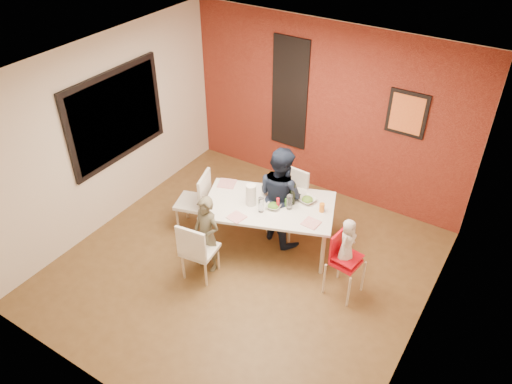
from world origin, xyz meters
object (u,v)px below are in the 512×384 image
Objects in this scene: child_near at (207,234)px; paper_towel_roll at (251,195)px; chair_near at (196,249)px; dining_table at (269,208)px; toddler at (347,241)px; wine_bottle at (292,194)px; high_chair at (343,259)px; chair_far at (289,198)px; child_far at (281,195)px; chair_left at (198,199)px.

child_near reaches higher than paper_towel_roll.
chair_near is 1.01m from paper_towel_roll.
dining_table is 1.75× the size of child_near.
chair_near is 1.46× the size of toddler.
dining_table is 0.38m from wine_bottle.
paper_towel_roll reaches higher than dining_table.
wine_bottle reaches higher than high_chair.
high_chair is (1.16, -0.74, -0.00)m from chair_far.
chair_far is 0.66× the size of child_far.
chair_left is at bearing 140.60° from child_near.
chair_far is (0.48, 1.51, 0.05)m from chair_near.
toddler reaches higher than dining_table.
child_near is at bearing -125.74° from wine_bottle.
paper_towel_roll is (0.84, 0.09, 0.34)m from chair_left.
chair_near is (-0.44, -1.02, -0.16)m from dining_table.
high_chair reaches higher than dining_table.
dining_table is 1.26m from toddler.
chair_near is 2.89× the size of paper_towel_roll.
child_near is (-0.01, 0.24, 0.06)m from chair_near.
chair_left is 2.25m from high_chair.
high_chair is 1.10m from wine_bottle.
chair_left is at bearing 42.19° from child_far.
chair_far is at bearing -115.50° from chair_near.
dining_table is 2.00× the size of chair_far.
chair_near is 0.60× the size of child_far.
wine_bottle is (-0.98, 0.44, 0.04)m from toddler.
toddler is (1.19, -0.50, 0.10)m from child_far.
toddler is (1.68, 0.53, 0.27)m from child_near.
chair_far is 1.08× the size of high_chair.
chair_far is 1.03× the size of chair_left.
chair_left is at bearing -144.02° from chair_far.
chair_far is 1.37m from child_near.
child_near reaches higher than high_chair.
chair_far is at bearing 123.54° from wine_bottle.
chair_far is 1.37m from high_chair.
toddler is 1.92× the size of wine_bottle.
chair_near is at bearing 115.15° from toddler.
dining_table is at bearing -91.65° from chair_far.
chair_left is at bearing -163.02° from wine_bottle.
high_chair is (2.25, -0.04, 0.01)m from chair_left.
child_near is at bearing 28.55° from chair_left.
child_far is 1.29m from toddler.
child_near reaches higher than chair_near.
dining_table is 1.32× the size of child_far.
high_chair is 1.49× the size of toddler.
toddler is at bearing -162.99° from chair_near.
child_far is 0.26m from wine_bottle.
child_near is at bearing -107.98° from chair_far.
chair_far is 1.61× the size of toddler.
dining_table is 0.26m from child_far.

